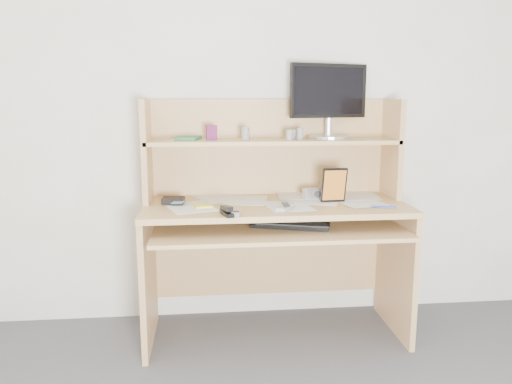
{
  "coord_description": "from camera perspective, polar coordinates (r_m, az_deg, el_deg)",
  "views": [
    {
      "loc": [
        -0.37,
        -1.11,
        1.3
      ],
      "look_at": [
        -0.11,
        1.43,
        0.82
      ],
      "focal_mm": 35.0,
      "sensor_mm": 36.0,
      "label": 1
    }
  ],
  "objects": [
    {
      "name": "wallet",
      "position": [
        2.69,
        -9.44,
        -0.92
      ],
      "size": [
        0.12,
        0.1,
        0.03
      ],
      "primitive_type": "cube",
      "rotation": [
        0.0,
        0.0,
        -0.09
      ],
      "color": "black",
      "rests_on": "paper_clutter"
    },
    {
      "name": "monitor",
      "position": [
        2.89,
        8.33,
        10.49
      ],
      "size": [
        0.47,
        0.24,
        0.41
      ],
      "rotation": [
        0.0,
        0.0,
        0.3
      ],
      "color": "silver",
      "rests_on": "desk"
    },
    {
      "name": "sticky_note_pad",
      "position": [
        2.6,
        -6.15,
        -1.58
      ],
      "size": [
        0.11,
        0.11,
        0.01
      ],
      "primitive_type": "cube",
      "rotation": [
        0.0,
        0.0,
        0.28
      ],
      "color": "yellow",
      "rests_on": "desk"
    },
    {
      "name": "keyboard",
      "position": [
        2.59,
        3.93,
        -3.71
      ],
      "size": [
        0.43,
        0.26,
        0.03
      ],
      "rotation": [
        0.0,
        0.0,
        -0.31
      ],
      "color": "black",
      "rests_on": "desk"
    },
    {
      "name": "chip_stack_d",
      "position": [
        2.76,
        5.04,
        6.63
      ],
      "size": [
        0.04,
        0.04,
        0.06
      ],
      "primitive_type": "cylinder",
      "rotation": [
        0.0,
        0.0,
        -0.05
      ],
      "color": "white",
      "rests_on": "desk"
    },
    {
      "name": "shelf_book",
      "position": [
        2.77,
        -7.73,
        6.1
      ],
      "size": [
        0.15,
        0.18,
        0.02
      ],
      "primitive_type": "cube",
      "rotation": [
        0.0,
        0.0,
        -0.24
      ],
      "color": "#35845B",
      "rests_on": "desk"
    },
    {
      "name": "desk",
      "position": [
        2.76,
        2.01,
        -2.1
      ],
      "size": [
        1.4,
        0.7,
        1.3
      ],
      "color": "tan",
      "rests_on": "floor"
    },
    {
      "name": "card_box",
      "position": [
        2.72,
        -5.09,
        6.76
      ],
      "size": [
        0.06,
        0.03,
        0.08
      ],
      "primitive_type": "cube",
      "rotation": [
        0.0,
        0.0,
        0.3
      ],
      "color": "maroon",
      "rests_on": "desk"
    },
    {
      "name": "chip_stack_b",
      "position": [
        2.72,
        -1.21,
        6.72
      ],
      "size": [
        0.06,
        0.06,
        0.07
      ],
      "primitive_type": "cylinder",
      "rotation": [
        0.0,
        0.0,
        -0.29
      ],
      "color": "white",
      "rests_on": "desk"
    },
    {
      "name": "paper_clutter",
      "position": [
        2.67,
        2.26,
        -1.25
      ],
      "size": [
        1.32,
        0.54,
        0.01
      ],
      "primitive_type": "cube",
      "color": "silver",
      "rests_on": "desk"
    },
    {
      "name": "game_case",
      "position": [
        2.68,
        8.9,
        0.79
      ],
      "size": [
        0.13,
        0.02,
        0.19
      ],
      "primitive_type": "cube",
      "rotation": [
        0.0,
        0.0,
        0.06
      ],
      "color": "black",
      "rests_on": "paper_clutter"
    },
    {
      "name": "back_wall",
      "position": [
        2.93,
        1.44,
        9.59
      ],
      "size": [
        3.6,
        0.04,
        2.5
      ],
      "primitive_type": "cube",
      "color": "white",
      "rests_on": "floor"
    },
    {
      "name": "digital_camera",
      "position": [
        2.77,
        6.4,
        -0.19
      ],
      "size": [
        0.11,
        0.07,
        0.06
      ],
      "primitive_type": "cube",
      "rotation": [
        0.0,
        0.0,
        0.29
      ],
      "color": "silver",
      "rests_on": "paper_clutter"
    },
    {
      "name": "stapler",
      "position": [
        2.39,
        -3.36,
        -2.09
      ],
      "size": [
        0.07,
        0.14,
        0.04
      ],
      "primitive_type": "cube",
      "rotation": [
        0.0,
        0.0,
        0.24
      ],
      "color": "black",
      "rests_on": "paper_clutter"
    },
    {
      "name": "chip_stack_c",
      "position": [
        2.78,
        4.2,
        6.57
      ],
      "size": [
        0.05,
        0.05,
        0.05
      ],
      "primitive_type": "cylinder",
      "rotation": [
        0.0,
        0.0,
        -0.16
      ],
      "color": "black",
      "rests_on": "desk"
    },
    {
      "name": "flip_phone",
      "position": [
        2.39,
        -2.27,
        -2.32
      ],
      "size": [
        0.06,
        0.08,
        0.02
      ],
      "primitive_type": "cube",
      "rotation": [
        0.0,
        0.0,
        -0.21
      ],
      "color": "#BABABC",
      "rests_on": "paper_clutter"
    },
    {
      "name": "tv_remote",
      "position": [
        2.52,
        3.42,
        -1.71
      ],
      "size": [
        0.12,
        0.17,
        0.02
      ],
      "primitive_type": "cube",
      "rotation": [
        0.0,
        0.0,
        -0.49
      ],
      "color": "#A3A39E",
      "rests_on": "paper_clutter"
    },
    {
      "name": "chip_stack_a",
      "position": [
        2.74,
        3.83,
        6.54
      ],
      "size": [
        0.04,
        0.04,
        0.06
      ],
      "primitive_type": "cylinder",
      "rotation": [
        0.0,
        0.0,
        0.02
      ],
      "color": "black",
      "rests_on": "desk"
    },
    {
      "name": "blue_pen",
      "position": [
        2.63,
        14.4,
        -1.61
      ],
      "size": [
        0.13,
        0.04,
        0.01
      ],
      "primitive_type": "cylinder",
      "rotation": [
        1.57,
        0.0,
        1.34
      ],
      "color": "#1A36C8",
      "rests_on": "paper_clutter"
    }
  ]
}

